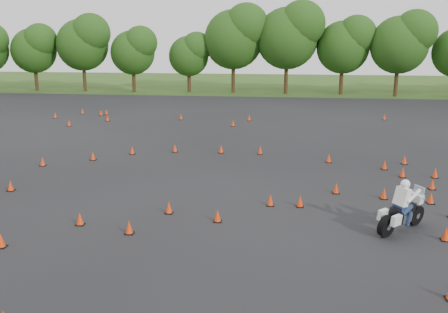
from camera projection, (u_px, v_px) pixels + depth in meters
ground at (211, 210)px, 19.58m from camera, size 140.00×140.00×0.00m
asphalt_pad at (229, 170)px, 25.36m from camera, size 62.00×62.00×0.00m
treeline at (292, 55)px, 51.96m from camera, size 87.07×32.46×10.96m
traffic_cones at (229, 168)px, 24.93m from camera, size 35.70×32.98×0.45m
rider_white at (402, 204)px, 17.31m from camera, size 2.33×2.33×1.95m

